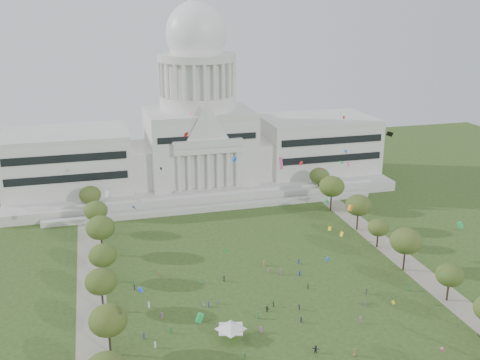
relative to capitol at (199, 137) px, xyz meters
The scene contains 30 objects.
ground 115.76m from the capitol, 90.00° to the right, with size 400.00×400.00×0.00m, color #2E431B.
capitol is the anchor object (origin of this frame).
path_left 98.93m from the capitol, 119.87° to the right, with size 8.00×160.00×0.04m, color gray.
path_right 98.93m from the capitol, 60.13° to the right, with size 8.00×160.00×0.04m, color gray.
row_tree_l_1 125.32m from the capitol, 110.71° to the right, with size 8.86×8.86×12.59m.
row_tree_r_1 125.12m from the capitol, 68.16° to the right, with size 7.58×7.58×10.78m.
row_tree_l_2 107.19m from the capitol, 115.07° to the right, with size 8.42×8.42×11.97m.
row_tree_r_2 106.56m from the capitol, 65.33° to the right, with size 9.55×9.55×13.58m.
row_tree_l_3 92.14m from the capitol, 118.96° to the right, with size 8.12×8.12×11.55m.
row_tree_r_3 91.98m from the capitol, 60.70° to the right, with size 7.01×7.01×9.98m.
row_tree_l_4 76.50m from the capitol, 125.78° to the right, with size 9.29×9.29×13.21m.
row_tree_r_4 78.81m from the capitol, 54.84° to the right, with size 9.19×9.19×13.06m.
row_tree_l_5 63.64m from the capitol, 136.72° to the right, with size 8.33×8.33×11.85m.
row_tree_r_5 62.67m from the capitol, 44.94° to the right, with size 9.82×9.82×13.96m.
row_tree_l_6 54.69m from the capitol, 152.45° to the right, with size 8.19×8.19×11.64m.
row_tree_r_6 54.32m from the capitol, 28.99° to the right, with size 8.42×8.42×11.97m.
event_tent 119.89m from the capitol, 97.49° to the right, with size 9.79×9.79×4.52m.
person_0 116.80m from the capitol, 70.13° to the right, with size 0.93×0.60×1.89m, color #33723F.
person_2 111.90m from the capitol, 76.02° to the right, with size 0.82×0.51×1.69m, color #4C4C51.
person_3 111.88m from the capitol, 87.28° to the right, with size 1.13×0.58×1.75m, color #26262B.
person_4 108.33m from the capitol, 90.45° to the right, with size 1.03×0.56×1.75m, color #33723F.
person_5 110.33m from the capitol, 91.70° to the right, with size 1.50×0.59×1.62m, color #26262B.
person_6 134.07m from the capitol, 85.47° to the right, with size 0.94×0.61×1.92m, color olive.
person_7 128.45m from the capitol, 96.45° to the right, with size 0.68×0.50×1.88m, color #33723F.
person_8 105.60m from the capitol, 100.51° to the right, with size 0.77×0.47×1.58m, color silver.
person_9 122.93m from the capitol, 81.40° to the right, with size 1.21×0.62×1.87m, color #994C8C.
person_10 102.53m from the capitol, 83.28° to the right, with size 0.85×0.46×1.45m, color #26262B.
person_11 130.28m from the capitol, 89.03° to the right, with size 1.79×0.71×1.93m, color #26262B.
distant_crowd 101.38m from the capitol, 98.11° to the right, with size 59.53×36.70×1.92m.
kite_swarm 108.17m from the capitol, 90.60° to the right, with size 88.33×101.61×51.41m.
Camera 1 is at (-43.96, -118.73, 78.65)m, focal length 42.00 mm.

